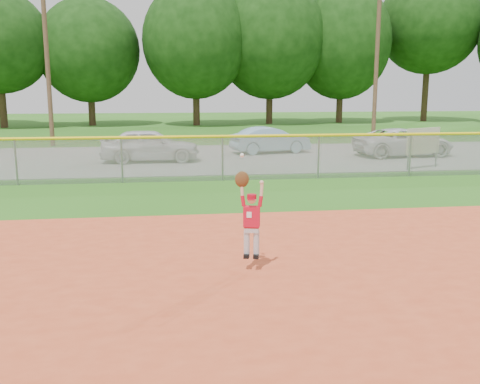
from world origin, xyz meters
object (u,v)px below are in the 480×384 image
Objects in this scene: car_blue at (270,140)px; sponsor_sign at (423,142)px; car_white_a at (150,145)px; car_white_b at (404,142)px; ballplayer at (250,215)px.

sponsor_sign reaches higher than car_blue.
car_blue is (5.59, 2.33, -0.08)m from car_white_a.
car_white_a is 2.46× the size of sponsor_sign.
car_white_a reaches higher than car_blue.
sponsor_sign is (4.88, -5.69, 0.41)m from car_blue.
car_white_a is 11.42m from car_white_b.
ballplayer is at bearing 142.28° from car_white_b.
car_white_a is 2.29× the size of ballplayer.
car_white_a is 14.22m from ballplayer.
car_blue is at bearing 130.64° from sponsor_sign.
ballplayer is (-8.34, -10.69, -0.06)m from sponsor_sign.
car_white_b is 3.92m from sponsor_sign.
ballplayer is (-3.46, -16.38, 0.35)m from car_blue.
car_white_a is 0.91× the size of car_white_b.
car_white_b is (11.41, 0.42, -0.07)m from car_white_a.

